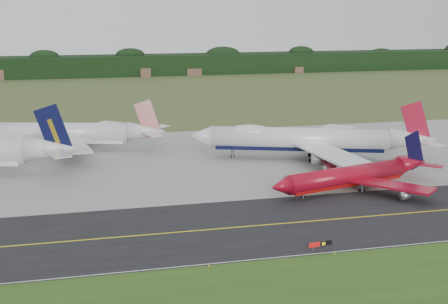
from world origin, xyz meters
TOP-DOWN VIEW (x-y plane):
  - ground at (0.00, 0.00)m, footprint 600.00×600.00m
  - grass_verge at (0.00, -35.00)m, footprint 400.00×30.00m
  - taxiway at (0.00, -4.00)m, footprint 400.00×32.00m
  - apron at (0.00, 51.00)m, footprint 400.00×78.00m
  - taxiway_centreline at (0.00, -4.00)m, footprint 400.00×0.40m
  - taxiway_edge_line at (0.00, -19.50)m, footprint 400.00×0.25m
  - horizon_treeline at (0.00, 273.76)m, footprint 700.00×25.00m
  - jet_ba_747 at (16.62, 43.15)m, footprint 63.57×51.23m
  - jet_red_737 at (16.86, 14.16)m, footprint 43.16×34.42m
  - jet_star_tail at (-46.04, 70.06)m, footprint 55.62×45.54m
  - taxiway_sign at (-4.46, -17.99)m, footprint 4.33×0.75m
  - edge_marker_left at (-24.29, -20.50)m, footprint 0.16×0.16m
  - edge_marker_center at (-2.94, -20.50)m, footprint 0.16×0.16m

SIDE VIEW (x-z plane):
  - ground at x=0.00m, z-range 0.00..0.00m
  - grass_verge at x=0.00m, z-range 0.00..0.01m
  - apron at x=0.00m, z-range 0.00..0.01m
  - taxiway at x=0.00m, z-range 0.00..0.02m
  - taxiway_centreline at x=0.00m, z-range 0.03..0.03m
  - taxiway_edge_line at x=0.00m, z-range 0.03..0.03m
  - edge_marker_left at x=-24.29m, z-range 0.00..0.50m
  - edge_marker_center at x=-2.94m, z-range 0.00..0.50m
  - taxiway_sign at x=-4.46m, z-range 0.30..1.75m
  - jet_red_737 at x=16.86m, z-range -2.64..9.19m
  - jet_star_tail at x=-46.04m, z-range -2.48..12.39m
  - horizon_treeline at x=0.00m, z-range -0.53..11.47m
  - jet_ba_747 at x=16.62m, z-range -2.63..13.83m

